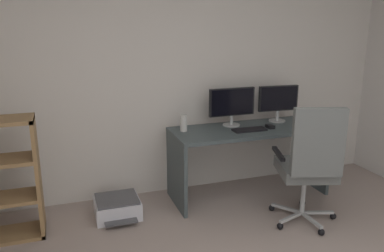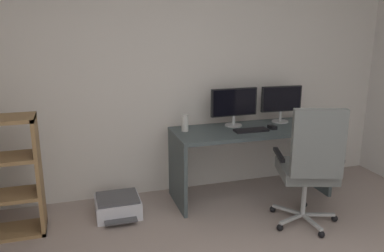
# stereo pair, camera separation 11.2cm
# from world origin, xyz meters

# --- Properties ---
(wall_back) EXTENTS (5.07, 0.10, 2.67)m
(wall_back) POSITION_xyz_m (0.00, 2.62, 1.33)
(wall_back) COLOR silver
(wall_back) RESTS_ON ground
(desk) EXTENTS (1.63, 0.62, 0.74)m
(desk) POSITION_xyz_m (0.79, 2.18, 0.55)
(desk) COLOR #3F4A4D
(desk) RESTS_ON ground
(monitor_main) EXTENTS (0.50, 0.18, 0.40)m
(monitor_main) POSITION_xyz_m (0.65, 2.33, 0.98)
(monitor_main) COLOR #B2B5B7
(monitor_main) RESTS_ON desk
(monitor_secondary) EXTENTS (0.45, 0.18, 0.39)m
(monitor_secondary) POSITION_xyz_m (1.20, 2.33, 0.98)
(monitor_secondary) COLOR #B2B5B7
(monitor_secondary) RESTS_ON desk
(keyboard) EXTENTS (0.34, 0.14, 0.02)m
(keyboard) POSITION_xyz_m (0.73, 2.08, 0.75)
(keyboard) COLOR black
(keyboard) RESTS_ON desk
(computer_mouse) EXTENTS (0.06, 0.10, 0.03)m
(computer_mouse) POSITION_xyz_m (0.98, 2.10, 0.76)
(computer_mouse) COLOR black
(computer_mouse) RESTS_ON desk
(desktop_speaker) EXTENTS (0.07, 0.07, 0.17)m
(desktop_speaker) POSITION_xyz_m (0.10, 2.28, 0.83)
(desktop_speaker) COLOR silver
(desktop_speaker) RESTS_ON desk
(office_chair) EXTENTS (0.63, 0.67, 1.13)m
(office_chair) POSITION_xyz_m (0.98, 1.40, 0.61)
(office_chair) COLOR #B7BABC
(office_chair) RESTS_ON ground
(printer) EXTENTS (0.42, 0.46, 0.19)m
(printer) POSITION_xyz_m (-0.61, 2.14, 0.09)
(printer) COLOR silver
(printer) RESTS_ON ground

